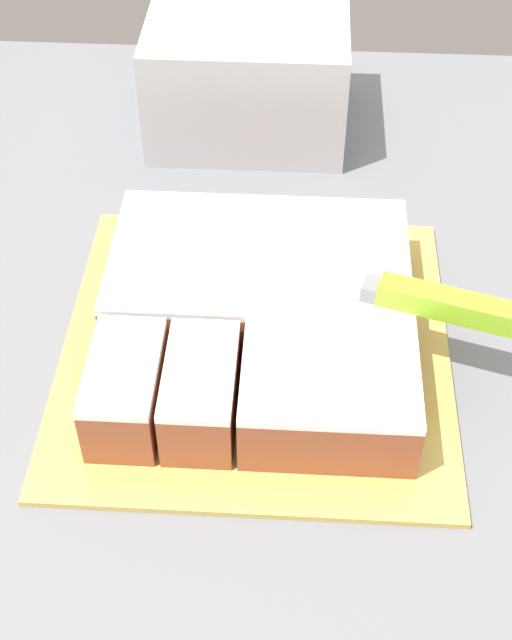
% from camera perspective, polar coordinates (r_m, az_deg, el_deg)
% --- Properties ---
extents(countertop, '(1.40, 1.10, 0.91)m').
position_cam_1_polar(countertop, '(1.20, -0.33, -16.29)').
color(countertop, slate).
rests_on(countertop, ground_plane).
extents(cake_board, '(0.35, 0.36, 0.01)m').
position_cam_1_polar(cake_board, '(0.82, -0.00, -1.71)').
color(cake_board, gold).
rests_on(cake_board, countertop).
extents(cake, '(0.27, 0.28, 0.06)m').
position_cam_1_polar(cake, '(0.80, 0.15, 0.10)').
color(cake, '#994C2D').
rests_on(cake, cake_board).
extents(knife, '(0.30, 0.11, 0.02)m').
position_cam_1_polar(knife, '(0.77, 10.45, 1.32)').
color(knife, silver).
rests_on(knife, cake).
extents(storage_box, '(0.23, 0.19, 0.14)m').
position_cam_1_polar(storage_box, '(1.08, -0.52, 15.46)').
color(storage_box, '#B2B2B7').
rests_on(storage_box, countertop).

